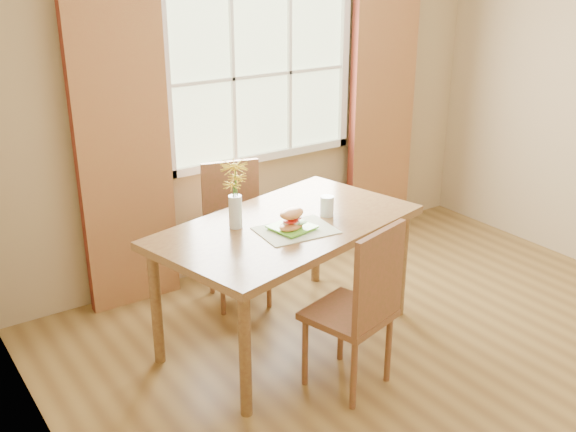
# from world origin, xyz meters

# --- Properties ---
(room) EXTENTS (4.24, 3.84, 2.74)m
(room) POSITION_xyz_m (0.00, 0.00, 1.35)
(room) COLOR brown
(room) RESTS_ON ground
(window) EXTENTS (1.62, 0.06, 1.32)m
(window) POSITION_xyz_m (0.00, 1.87, 1.50)
(window) COLOR beige
(window) RESTS_ON room
(curtain_left) EXTENTS (0.65, 0.08, 2.20)m
(curtain_left) POSITION_xyz_m (-1.15, 1.78, 1.10)
(curtain_left) COLOR maroon
(curtain_left) RESTS_ON room
(curtain_right) EXTENTS (0.65, 0.08, 2.20)m
(curtain_right) POSITION_xyz_m (1.15, 1.78, 1.10)
(curtain_right) COLOR maroon
(curtain_right) RESTS_ON room
(dining_table) EXTENTS (1.82, 1.29, 0.81)m
(dining_table) POSITION_xyz_m (-0.53, 0.75, 0.72)
(dining_table) COLOR brown
(dining_table) RESTS_ON room
(chair_near) EXTENTS (0.52, 0.52, 1.02)m
(chair_near) POSITION_xyz_m (-0.51, 0.04, 0.56)
(chair_near) COLOR brown
(chair_near) RESTS_ON room
(chair_far) EXTENTS (0.51, 0.51, 1.00)m
(chair_far) POSITION_xyz_m (-0.51, 1.43, 0.55)
(chair_far) COLOR brown
(chair_far) RESTS_ON room
(placemat) EXTENTS (0.48, 0.37, 0.01)m
(placemat) POSITION_xyz_m (-0.56, 0.61, 0.81)
(placemat) COLOR beige
(placemat) RESTS_ON dining_table
(plate) EXTENTS (0.27, 0.27, 0.01)m
(plate) POSITION_xyz_m (-0.57, 0.63, 0.82)
(plate) COLOR #68C731
(plate) RESTS_ON placemat
(croissant_sandwich) EXTENTS (0.21, 0.17, 0.13)m
(croissant_sandwich) POSITION_xyz_m (-0.59, 0.61, 0.89)
(croissant_sandwich) COLOR #F89654
(croissant_sandwich) RESTS_ON plate
(water_glass) EXTENTS (0.09, 0.09, 0.13)m
(water_glass) POSITION_xyz_m (-0.25, 0.70, 0.87)
(water_glass) COLOR silver
(water_glass) RESTS_ON dining_table
(flower_vase) EXTENTS (0.17, 0.17, 0.42)m
(flower_vase) POSITION_xyz_m (-0.83, 0.86, 1.06)
(flower_vase) COLOR silver
(flower_vase) RESTS_ON dining_table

